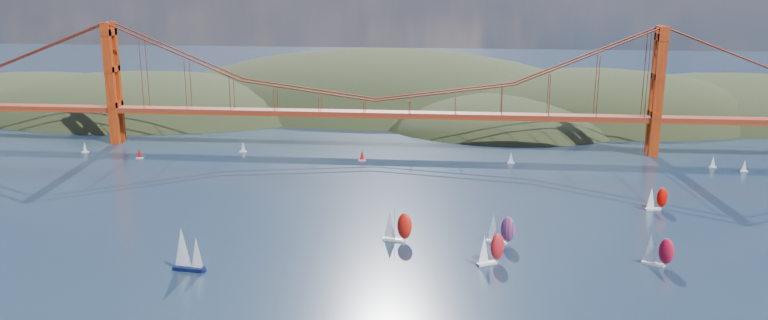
{
  "coord_description": "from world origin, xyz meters",
  "views": [
    {
      "loc": [
        35.16,
        -143.88,
        79.58
      ],
      "look_at": [
        12.41,
        90.0,
        18.22
      ],
      "focal_mm": 35.0,
      "sensor_mm": 36.0,
      "label": 1
    }
  ],
  "objects_px": {
    "sloop_navy": "(187,250)",
    "racer_3": "(656,198)",
    "racer_0": "(397,226)",
    "racer_1": "(490,249)",
    "racer_2": "(658,250)",
    "racer_rwb": "(500,229)"
  },
  "relations": [
    {
      "from": "racer_2",
      "to": "racer_rwb",
      "type": "height_order",
      "value": "racer_rwb"
    },
    {
      "from": "racer_0",
      "to": "racer_rwb",
      "type": "distance_m",
      "value": 30.42
    },
    {
      "from": "racer_0",
      "to": "racer_3",
      "type": "distance_m",
      "value": 92.21
    },
    {
      "from": "racer_1",
      "to": "racer_2",
      "type": "bearing_deg",
      "value": -26.42
    },
    {
      "from": "racer_1",
      "to": "racer_3",
      "type": "height_order",
      "value": "racer_1"
    },
    {
      "from": "racer_1",
      "to": "racer_rwb",
      "type": "bearing_deg",
      "value": 47.15
    },
    {
      "from": "racer_3",
      "to": "racer_rwb",
      "type": "bearing_deg",
      "value": -159.6
    },
    {
      "from": "racer_3",
      "to": "racer_2",
      "type": "bearing_deg",
      "value": -117.46
    },
    {
      "from": "racer_3",
      "to": "racer_rwb",
      "type": "relative_size",
      "value": 0.89
    },
    {
      "from": "racer_0",
      "to": "racer_3",
      "type": "bearing_deg",
      "value": 37.07
    },
    {
      "from": "racer_2",
      "to": "racer_0",
      "type": "bearing_deg",
      "value": -164.68
    },
    {
      "from": "sloop_navy",
      "to": "racer_3",
      "type": "distance_m",
      "value": 152.87
    },
    {
      "from": "racer_rwb",
      "to": "racer_0",
      "type": "bearing_deg",
      "value": -160.9
    },
    {
      "from": "sloop_navy",
      "to": "racer_3",
      "type": "relative_size",
      "value": 1.54
    },
    {
      "from": "racer_1",
      "to": "racer_2",
      "type": "distance_m",
      "value": 45.44
    },
    {
      "from": "racer_1",
      "to": "racer_3",
      "type": "bearing_deg",
      "value": 12.06
    },
    {
      "from": "sloop_navy",
      "to": "racer_2",
      "type": "bearing_deg",
      "value": 14.38
    },
    {
      "from": "sloop_navy",
      "to": "racer_3",
      "type": "bearing_deg",
      "value": 32.52
    },
    {
      "from": "racer_0",
      "to": "racer_3",
      "type": "relative_size",
      "value": 1.18
    },
    {
      "from": "racer_2",
      "to": "racer_rwb",
      "type": "distance_m",
      "value": 43.73
    },
    {
      "from": "racer_0",
      "to": "racer_2",
      "type": "distance_m",
      "value": 73.18
    },
    {
      "from": "sloop_navy",
      "to": "racer_0",
      "type": "height_order",
      "value": "sloop_navy"
    }
  ]
}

